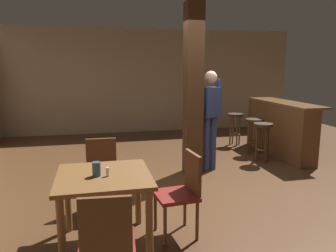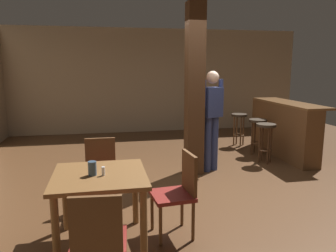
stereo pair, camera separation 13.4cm
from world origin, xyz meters
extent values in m
plane|color=#4C301C|center=(0.00, 0.00, 0.00)|extent=(10.80, 10.80, 0.00)
cube|color=gray|center=(0.00, 4.50, 1.40)|extent=(8.00, 0.10, 2.80)
cube|color=#422816|center=(-0.04, 0.70, 1.40)|extent=(0.28, 0.28, 2.80)
cube|color=brown|center=(-1.57, -1.33, 0.73)|extent=(0.91, 0.91, 0.04)
cylinder|color=brown|center=(-1.19, -0.94, 0.35)|extent=(0.07, 0.07, 0.71)
cylinder|color=brown|center=(-1.96, -0.94, 0.35)|extent=(0.07, 0.07, 0.71)
cylinder|color=brown|center=(-1.19, -1.71, 0.35)|extent=(0.07, 0.07, 0.71)
cylinder|color=brown|center=(-1.96, -1.71, 0.35)|extent=(0.07, 0.07, 0.71)
cube|color=maroon|center=(-1.58, -2.08, 0.45)|extent=(0.45, 0.45, 0.04)
cube|color=brown|center=(-1.60, -2.27, 0.68)|extent=(0.38, 0.07, 0.45)
cube|color=maroon|center=(-0.83, -1.30, 0.45)|extent=(0.46, 0.46, 0.04)
cube|color=brown|center=(-0.64, -1.28, 0.68)|extent=(0.07, 0.38, 0.45)
cylinder|color=brown|center=(-0.99, -1.49, 0.23)|extent=(0.04, 0.04, 0.43)
cylinder|color=brown|center=(-1.03, -1.14, 0.23)|extent=(0.04, 0.04, 0.43)
cylinder|color=brown|center=(-0.64, -1.45, 0.23)|extent=(0.04, 0.04, 0.43)
cylinder|color=brown|center=(-0.68, -1.11, 0.23)|extent=(0.04, 0.04, 0.43)
cube|color=maroon|center=(-1.58, -0.55, 0.45)|extent=(0.43, 0.43, 0.04)
cube|color=brown|center=(-1.57, -0.36, 0.68)|extent=(0.38, 0.04, 0.45)
cylinder|color=brown|center=(-1.40, -0.73, 0.23)|extent=(0.04, 0.04, 0.43)
cylinder|color=brown|center=(-1.75, -0.72, 0.23)|extent=(0.04, 0.04, 0.43)
cylinder|color=brown|center=(-1.40, -0.38, 0.23)|extent=(0.04, 0.04, 0.43)
cylinder|color=brown|center=(-1.75, -0.37, 0.23)|extent=(0.04, 0.04, 0.43)
cylinder|color=#33475B|center=(-1.64, -1.35, 0.82)|extent=(0.08, 0.08, 0.14)
cylinder|color=silver|center=(-1.54, -1.38, 0.79)|extent=(0.03, 0.03, 0.09)
cube|color=navy|center=(0.29, 0.75, 1.20)|extent=(0.39, 0.32, 0.50)
sphere|color=beige|center=(0.29, 0.75, 1.61)|extent=(0.28, 0.28, 0.21)
cylinder|color=navy|center=(0.36, 0.78, 0.47)|extent=(0.16, 0.16, 0.95)
cylinder|color=navy|center=(0.21, 0.72, 0.47)|extent=(0.16, 0.16, 0.95)
cylinder|color=navy|center=(0.47, 0.83, 1.35)|extent=(0.11, 0.11, 0.46)
cylinder|color=navy|center=(0.11, 0.67, 1.35)|extent=(0.11, 0.11, 0.46)
cube|color=brown|center=(2.13, 1.42, 1.07)|extent=(0.56, 2.05, 0.04)
cube|color=brown|center=(2.03, 1.42, 0.52)|extent=(0.36, 2.05, 1.05)
cylinder|color=#2D2319|center=(1.44, 1.00, 0.72)|extent=(0.36, 0.36, 0.05)
torus|color=#422816|center=(1.44, 1.00, 0.25)|extent=(0.25, 0.25, 0.02)
cylinder|color=#422816|center=(1.44, 1.12, 0.35)|extent=(0.03, 0.03, 0.69)
cylinder|color=#422816|center=(1.44, 0.88, 0.35)|extent=(0.03, 0.03, 0.69)
cylinder|color=#422816|center=(1.55, 1.00, 0.35)|extent=(0.03, 0.03, 0.69)
cylinder|color=#422816|center=(1.32, 1.00, 0.35)|extent=(0.03, 0.03, 0.69)
cylinder|color=#2D2319|center=(1.56, 1.58, 0.71)|extent=(0.36, 0.36, 0.05)
torus|color=#422816|center=(1.56, 1.58, 0.25)|extent=(0.25, 0.25, 0.02)
cylinder|color=#422816|center=(1.56, 1.70, 0.34)|extent=(0.03, 0.03, 0.68)
cylinder|color=#422816|center=(1.56, 1.46, 0.34)|extent=(0.03, 0.03, 0.68)
cylinder|color=#422816|center=(1.68, 1.58, 0.34)|extent=(0.03, 0.03, 0.68)
cylinder|color=#422816|center=(1.45, 1.58, 0.34)|extent=(0.03, 0.03, 0.68)
cylinder|color=#2D2319|center=(1.51, 2.40, 0.71)|extent=(0.35, 0.35, 0.05)
torus|color=brown|center=(1.51, 2.40, 0.25)|extent=(0.25, 0.25, 0.02)
cylinder|color=brown|center=(1.51, 2.51, 0.34)|extent=(0.03, 0.03, 0.68)
cylinder|color=brown|center=(1.51, 2.28, 0.34)|extent=(0.03, 0.03, 0.68)
cylinder|color=brown|center=(1.63, 2.40, 0.34)|extent=(0.03, 0.03, 0.68)
cylinder|color=brown|center=(1.40, 2.40, 0.34)|extent=(0.03, 0.03, 0.68)
camera|label=1|loc=(-1.65, -4.46, 1.79)|focal=35.00mm
camera|label=2|loc=(-1.52, -4.49, 1.79)|focal=35.00mm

